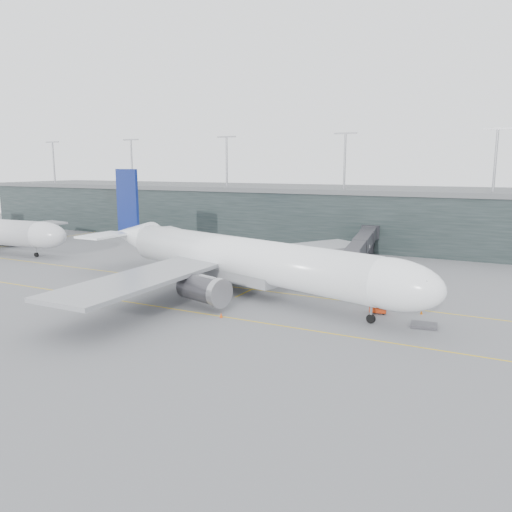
% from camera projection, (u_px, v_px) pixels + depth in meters
% --- Properties ---
extents(ground, '(320.00, 320.00, 0.00)m').
position_uv_depth(ground, '(238.00, 282.00, 91.88)').
color(ground, slate).
rests_on(ground, ground).
extents(taxiline_a, '(160.00, 0.25, 0.02)m').
position_uv_depth(taxiline_a, '(227.00, 286.00, 88.37)').
color(taxiline_a, gold).
rests_on(taxiline_a, ground).
extents(taxiline_b, '(160.00, 0.25, 0.02)m').
position_uv_depth(taxiline_b, '(173.00, 309.00, 74.32)').
color(taxiline_b, gold).
rests_on(taxiline_b, ground).
extents(taxiline_lead_main, '(0.25, 60.00, 0.02)m').
position_uv_depth(taxiline_lead_main, '(303.00, 265.00, 107.22)').
color(taxiline_lead_main, gold).
rests_on(taxiline_lead_main, ground).
extents(taxiline_lead_adj, '(0.25, 60.00, 0.02)m').
position_uv_depth(taxiline_lead_adj, '(42.00, 240.00, 142.76)').
color(taxiline_lead_adj, gold).
rests_on(taxiline_lead_adj, ground).
extents(terminal, '(240.00, 36.00, 29.00)m').
position_uv_depth(terminal, '(336.00, 214.00, 141.45)').
color(terminal, black).
rests_on(terminal, ground).
extents(main_aircraft, '(71.49, 65.72, 20.39)m').
position_uv_depth(main_aircraft, '(239.00, 259.00, 83.37)').
color(main_aircraft, white).
rests_on(main_aircraft, ground).
extents(jet_bridge, '(10.58, 45.83, 7.00)m').
position_uv_depth(jet_bridge, '(368.00, 242.00, 105.20)').
color(jet_bridge, '#2A292E').
rests_on(jet_bridge, ground).
extents(gse_cart, '(2.52, 1.79, 1.60)m').
position_uv_depth(gse_cart, '(378.00, 307.00, 72.01)').
color(gse_cart, '#AB2B0C').
rests_on(gse_cart, ground).
extents(baggage_dolly, '(3.65, 3.06, 0.34)m').
position_uv_depth(baggage_dolly, '(424.00, 325.00, 66.10)').
color(baggage_dolly, '#3B3B40').
rests_on(baggage_dolly, ground).
extents(uld_a, '(2.06, 1.69, 1.79)m').
position_uv_depth(uld_a, '(234.00, 265.00, 102.27)').
color(uld_a, '#35353A').
rests_on(uld_a, ground).
extents(uld_b, '(2.55, 2.34, 1.87)m').
position_uv_depth(uld_b, '(260.00, 265.00, 102.00)').
color(uld_b, '#35353A').
rests_on(uld_b, ground).
extents(uld_c, '(2.22, 2.01, 1.65)m').
position_uv_depth(uld_c, '(265.00, 267.00, 100.71)').
color(uld_c, '#35353A').
rests_on(uld_c, ground).
extents(cone_nose, '(0.40, 0.40, 0.64)m').
position_uv_depth(cone_nose, '(421.00, 312.00, 71.62)').
color(cone_nose, orange).
rests_on(cone_nose, ground).
extents(cone_wing_stbd, '(0.45, 0.45, 0.72)m').
position_uv_depth(cone_wing_stbd, '(221.00, 315.00, 70.00)').
color(cone_wing_stbd, '#D8440C').
rests_on(cone_wing_stbd, ground).
extents(cone_wing_port, '(0.41, 0.41, 0.65)m').
position_uv_depth(cone_wing_port, '(296.00, 273.00, 97.50)').
color(cone_wing_port, '#F13D0D').
rests_on(cone_wing_port, ground).
extents(cone_tail, '(0.45, 0.45, 0.71)m').
position_uv_depth(cone_tail, '(156.00, 284.00, 88.19)').
color(cone_tail, '#EE4A0D').
rests_on(cone_tail, ground).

